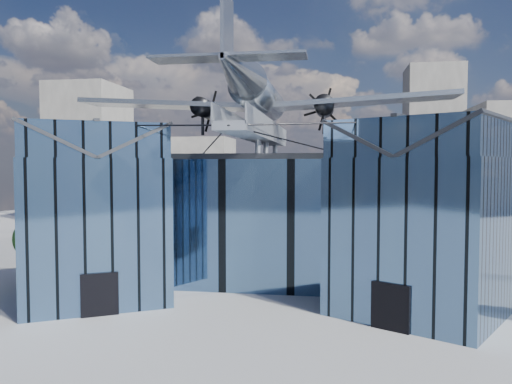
# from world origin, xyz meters

# --- Properties ---
(ground_plane) EXTENTS (120.00, 120.00, 0.00)m
(ground_plane) POSITION_xyz_m (0.00, 0.00, 0.00)
(ground_plane) COLOR gray
(museum) EXTENTS (32.88, 24.50, 17.60)m
(museum) POSITION_xyz_m (0.00, 5.82, 5.54)
(museum) COLOR #45668E
(museum) RESTS_ON ground
(bg_towers) EXTENTS (77.00, 24.50, 26.00)m
(bg_towers) POSITION_xyz_m (1.45, 50.49, 10.01)
(bg_towers) COLOR slate
(bg_towers) RESTS_ON ground
(tree_plaza_w) EXTENTS (3.91, 3.91, 5.14)m
(tree_plaza_w) POSITION_xyz_m (-17.00, 2.33, 3.48)
(tree_plaza_w) COLOR #311C13
(tree_plaza_w) RESTS_ON ground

